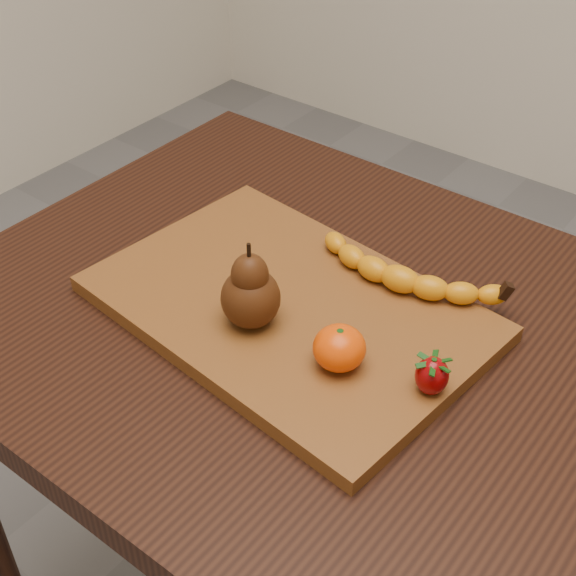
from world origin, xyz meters
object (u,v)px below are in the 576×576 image
Objects in this scene: cutting_board at (288,308)px; mandarin at (339,348)px; pear at (250,285)px; table at (351,395)px.

cutting_board is 7.93× the size of mandarin.
pear reaches higher than mandarin.
table is at bearing 36.96° from pear.
pear is (-0.10, -0.07, 0.17)m from table.
table is 0.14m from cutting_board.
pear is (-0.01, -0.05, 0.06)m from cutting_board.
cutting_board is 0.12m from mandarin.
mandarin is (0.11, -0.05, 0.03)m from cutting_board.
table is at bearing 109.13° from mandarin.
mandarin is at bearing -70.87° from table.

